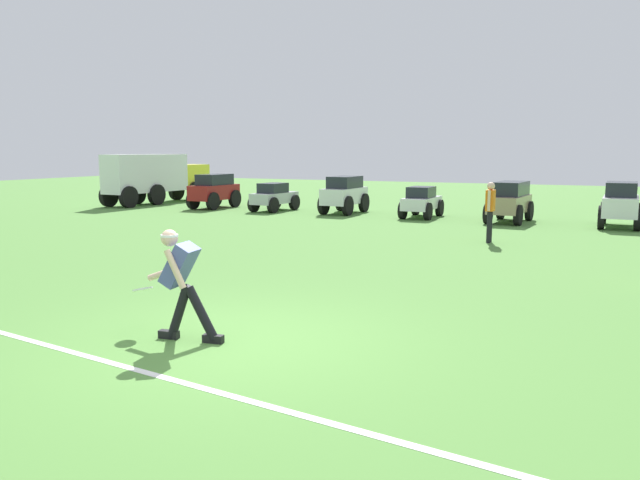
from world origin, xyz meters
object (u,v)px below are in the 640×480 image
(frisbee_thrower, at_px, (181,278))
(parked_car_slot_c, at_px, (344,194))
(parked_car_slot_e, at_px, (510,200))
(frisbee_in_flight, at_px, (143,289))
(box_truck, at_px, (155,176))
(parked_car_slot_b, at_px, (274,197))
(parked_car_slot_d, at_px, (422,202))
(parked_car_slot_a, at_px, (214,190))
(teammate_near_sideline, at_px, (490,206))
(parked_car_slot_f, at_px, (621,203))

(frisbee_thrower, relative_size, parked_car_slot_c, 0.59)
(frisbee_thrower, xyz_separation_m, parked_car_slot_e, (1.78, 15.26, -0.07))
(frisbee_in_flight, xyz_separation_m, box_truck, (-13.08, 16.11, 0.67))
(frisbee_in_flight, distance_m, parked_car_slot_b, 16.60)
(parked_car_slot_d, bearing_deg, frisbee_in_flight, -87.89)
(frisbee_in_flight, distance_m, parked_car_slot_a, 17.93)
(frisbee_in_flight, height_order, parked_car_slot_b, parked_car_slot_b)
(parked_car_slot_d, xyz_separation_m, parked_car_slot_e, (3.05, -0.15, 0.16))
(frisbee_thrower, xyz_separation_m, parked_car_slot_c, (-4.36, 15.69, -0.04))
(parked_car_slot_c, bearing_deg, teammate_near_sideline, -40.97)
(teammate_near_sideline, height_order, box_truck, box_truck)
(parked_car_slot_e, bearing_deg, parked_car_slot_b, 179.30)
(frisbee_thrower, distance_m, parked_car_slot_e, 15.36)
(parked_car_slot_b, distance_m, parked_car_slot_e, 9.01)
(parked_car_slot_e, height_order, parked_car_slot_f, parked_car_slot_f)
(teammate_near_sideline, xyz_separation_m, box_truck, (-15.79, 6.06, 0.29))
(parked_car_slot_a, height_order, parked_car_slot_e, parked_car_slot_a)
(frisbee_thrower, distance_m, parked_car_slot_f, 16.04)
(teammate_near_sideline, distance_m, parked_car_slot_f, 5.91)
(parked_car_slot_f, bearing_deg, frisbee_thrower, -108.54)
(parked_car_slot_a, bearing_deg, parked_car_slot_b, -0.64)
(parked_car_slot_e, bearing_deg, parked_car_slot_a, 179.32)
(parked_car_slot_d, height_order, box_truck, box_truck)
(frisbee_in_flight, height_order, parked_car_slot_a, parked_car_slot_a)
(frisbee_thrower, relative_size, parked_car_slot_a, 0.59)
(frisbee_thrower, distance_m, parked_car_slot_d, 15.46)
(frisbee_thrower, relative_size, parked_car_slot_b, 0.61)
(teammate_near_sideline, height_order, parked_car_slot_e, teammate_near_sideline)
(teammate_near_sideline, distance_m, parked_car_slot_b, 10.60)
(frisbee_thrower, height_order, parked_car_slot_b, frisbee_thrower)
(parked_car_slot_a, distance_m, parked_car_slot_c, 5.71)
(parked_car_slot_b, distance_m, parked_car_slot_f, 12.33)
(parked_car_slot_a, xyz_separation_m, parked_car_slot_c, (5.71, 0.29, 0.00))
(frisbee_thrower, height_order, box_truck, box_truck)
(frisbee_thrower, xyz_separation_m, parked_car_slot_d, (-1.27, 15.41, -0.22))
(frisbee_in_flight, relative_size, parked_car_slot_e, 0.14)
(frisbee_in_flight, distance_m, parked_car_slot_d, 15.31)
(frisbee_in_flight, relative_size, box_truck, 0.06)
(box_truck, bearing_deg, parked_car_slot_e, -3.54)
(parked_car_slot_b, xyz_separation_m, parked_car_slot_f, (12.33, -0.16, 0.18))
(parked_car_slot_c, xyz_separation_m, parked_car_slot_f, (9.46, -0.49, 0.00))
(teammate_near_sideline, xyz_separation_m, parked_car_slot_e, (-0.22, 5.09, -0.22))
(parked_car_slot_f, bearing_deg, frisbee_in_flight, -111.03)
(frisbee_thrower, relative_size, teammate_near_sideline, 0.89)
(frisbee_in_flight, bearing_deg, parked_car_slot_f, 68.97)
(parked_car_slot_d, distance_m, parked_car_slot_f, 6.37)
(parked_car_slot_b, relative_size, parked_car_slot_f, 0.95)
(parked_car_slot_d, relative_size, parked_car_slot_f, 0.93)
(frisbee_thrower, bearing_deg, frisbee_in_flight, 171.44)
(frisbee_thrower, bearing_deg, parked_car_slot_f, 71.46)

